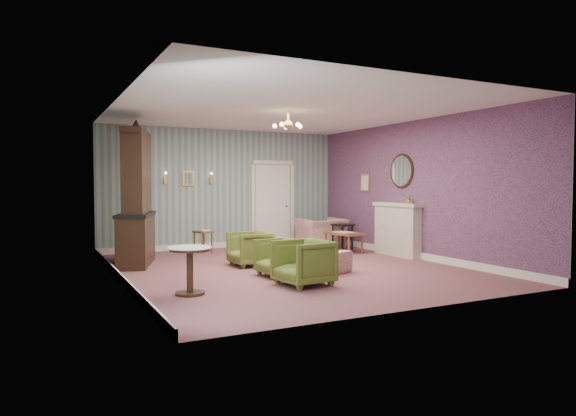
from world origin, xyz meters
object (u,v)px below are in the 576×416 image
sofa_chintz (299,249)px  pedestal_table (190,271)px  olive_chair_b (280,256)px  dresser (136,194)px  olive_chair_a (303,260)px  wingback_chair (322,228)px  fireplace (397,229)px  coffee_table (344,242)px  olive_chair_c (250,247)px  side_table_black (343,237)px

sofa_chintz → pedestal_table: sofa_chintz is taller
olive_chair_b → sofa_chintz: 0.83m
dresser → pedestal_table: (0.17, -3.10, -1.04)m
olive_chair_a → wingback_chair: wingback_chair is taller
fireplace → pedestal_table: (-5.11, -1.79, -0.24)m
olive_chair_b → coffee_table: (2.61, 2.05, -0.11)m
olive_chair_a → olive_chair_c: (-0.00, 2.14, -0.03)m
olive_chair_a → olive_chair_b: (0.03, 0.89, -0.04)m
olive_chair_c → dresser: dresser is taller
olive_chair_c → wingback_chair: (2.74, 1.93, 0.11)m
olive_chair_a → fireplace: bearing=112.7°
wingback_chair → dresser: (-4.64, -0.82, 0.90)m
olive_chair_b → fireplace: (3.34, 1.05, 0.23)m
wingback_chair → coffee_table: (-0.09, -1.14, -0.24)m
dresser → coffee_table: (4.55, -0.32, -1.14)m
olive_chair_c → fireplace: bearing=85.0°
olive_chair_a → olive_chair_c: 2.14m
olive_chair_c → sofa_chintz: 0.99m
olive_chair_b → coffee_table: 3.32m
coffee_table → side_table_black: 0.53m
coffee_table → olive_chair_a: bearing=-132.0°
olive_chair_b → wingback_chair: wingback_chair is taller
olive_chair_b → fireplace: 3.51m
sofa_chintz → coffee_table: sofa_chintz is taller
olive_chair_a → pedestal_table: (-1.74, 0.15, -0.05)m
side_table_black → wingback_chair: bearing=104.3°
fireplace → pedestal_table: size_ratio=2.06×
olive_chair_c → coffee_table: 2.77m
sofa_chintz → coffee_table: (1.97, 1.52, -0.13)m
pedestal_table → dresser: bearing=93.2°
olive_chair_a → sofa_chintz: 1.57m
fireplace → side_table_black: (-0.47, 1.45, -0.27)m
olive_chair_c → dresser: (-1.91, 1.12, 1.02)m
olive_chair_a → sofa_chintz: (0.67, 1.41, -0.02)m
side_table_black → pedestal_table: 5.66m
olive_chair_b → sofa_chintz: sofa_chintz is taller
olive_chair_a → fireplace: fireplace is taller
olive_chair_b → wingback_chair: 4.18m
olive_chair_a → coffee_table: (2.64, 2.94, -0.15)m
olive_chair_a → olive_chair_b: olive_chair_a is taller
wingback_chair → side_table_black: bearing=106.5°
sofa_chintz → dresser: (-2.58, 1.84, 1.01)m
olive_chair_a → dresser: size_ratio=0.28×
sofa_chintz → fireplace: size_ratio=1.35×
pedestal_table → side_table_black: bearing=34.9°
sofa_chintz → coffee_table: 2.49m
olive_chair_c → wingback_chair: size_ratio=0.67×
olive_chair_c → sofa_chintz: bearing=41.2°
wingback_chair → fireplace: size_ratio=0.77×
dresser → pedestal_table: bearing=-68.5°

